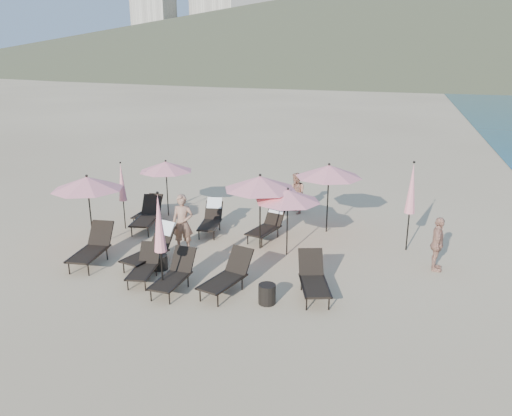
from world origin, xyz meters
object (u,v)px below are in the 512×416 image
(lounger_5, at_px, (313,278))
(umbrella_closed_1, at_px, (412,189))
(lounger_9, at_px, (269,223))
(umbrella_open_3, at_px, (166,166))
(lounger_3, at_px, (174,274))
(beachgoer_a, at_px, (183,223))
(beachgoer_b, at_px, (296,193))
(umbrella_open_2, at_px, (288,196))
(umbrella_open_0, at_px, (87,183))
(lounger_6, at_px, (149,210))
(beachgoer_c, at_px, (437,244))
(umbrella_closed_0, at_px, (159,224))
(lounger_0, at_px, (92,247))
(lounger_7, at_px, (147,215))
(lounger_1, at_px, (153,247))
(umbrella_closed_2, at_px, (122,183))
(lounger_2, at_px, (145,265))
(side_table_0, at_px, (160,262))
(side_table_1, at_px, (267,294))
(lounger_8, at_px, (211,218))
(umbrella_open_1, at_px, (260,183))
(umbrella_open_4, at_px, (329,171))

(lounger_5, distance_m, umbrella_closed_1, 4.67)
(lounger_9, xyz_separation_m, umbrella_open_3, (-4.24, 1.23, 1.37))
(lounger_3, xyz_separation_m, beachgoer_a, (-0.88, 2.50, 0.46))
(lounger_3, height_order, beachgoer_a, beachgoer_a)
(beachgoer_a, xyz_separation_m, beachgoer_b, (2.51, 4.76, -0.12))
(umbrella_open_2, bearing_deg, umbrella_open_0, -169.74)
(lounger_6, bearing_deg, umbrella_closed_1, -2.18)
(beachgoer_b, bearing_deg, beachgoer_c, 15.82)
(lounger_6, bearing_deg, beachgoer_b, 25.84)
(umbrella_closed_0, bearing_deg, beachgoer_a, 103.74)
(lounger_9, relative_size, umbrella_open_3, 0.85)
(lounger_0, relative_size, lounger_6, 1.26)
(lounger_7, relative_size, beachgoer_b, 1.22)
(lounger_3, bearing_deg, umbrella_open_3, 120.01)
(lounger_1, xyz_separation_m, umbrella_closed_2, (-2.39, 2.50, 1.12))
(lounger_2, bearing_deg, side_table_0, 72.48)
(lounger_1, xyz_separation_m, side_table_1, (3.79, -1.39, -0.28))
(lounger_7, distance_m, beachgoer_a, 2.62)
(lounger_7, bearing_deg, beachgoer_a, -47.24)
(lounger_6, xyz_separation_m, beachgoer_c, (9.81, -1.66, 0.37))
(umbrella_open_2, bearing_deg, side_table_0, -147.02)
(lounger_0, xyz_separation_m, umbrella_closed_1, (8.73, 3.61, 1.47))
(side_table_1, bearing_deg, lounger_0, 170.03)
(lounger_7, distance_m, umbrella_open_2, 5.44)
(lounger_0, bearing_deg, umbrella_closed_1, 15.74)
(lounger_8, relative_size, umbrella_open_0, 0.74)
(lounger_1, relative_size, umbrella_closed_0, 0.70)
(lounger_0, xyz_separation_m, side_table_1, (5.49, -0.96, -0.24))
(umbrella_closed_0, bearing_deg, side_table_1, 4.84)
(lounger_1, height_order, umbrella_open_2, umbrella_open_2)
(lounger_1, distance_m, beachgoer_b, 6.62)
(lounger_2, bearing_deg, umbrella_open_1, 42.23)
(lounger_8, relative_size, umbrella_open_1, 0.72)
(lounger_2, distance_m, beachgoer_b, 7.42)
(side_table_1, bearing_deg, lounger_5, 37.56)
(lounger_2, relative_size, beachgoer_b, 1.00)
(umbrella_open_4, height_order, side_table_1, umbrella_open_4)
(umbrella_open_0, xyz_separation_m, umbrella_open_4, (6.85, 3.48, 0.05))
(lounger_0, xyz_separation_m, side_table_0, (2.07, 0.13, -0.28))
(lounger_8, bearing_deg, lounger_3, -90.43)
(lounger_3, distance_m, side_table_0, 1.43)
(lounger_7, xyz_separation_m, beachgoer_c, (9.43, -0.87, 0.29))
(beachgoer_a, bearing_deg, lounger_1, -120.48)
(lounger_2, relative_size, beachgoer_c, 1.00)
(lounger_6, height_order, umbrella_closed_0, umbrella_closed_0)
(umbrella_open_0, bearing_deg, umbrella_open_2, 10.26)
(umbrella_open_2, distance_m, umbrella_closed_0, 4.17)
(lounger_3, distance_m, beachgoer_b, 7.45)
(lounger_9, distance_m, umbrella_open_3, 4.63)
(lounger_7, bearing_deg, side_table_0, -66.54)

